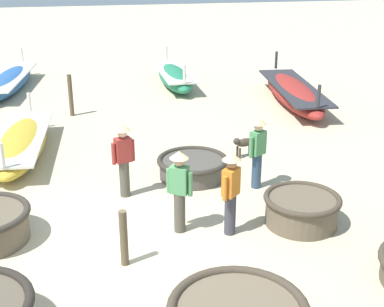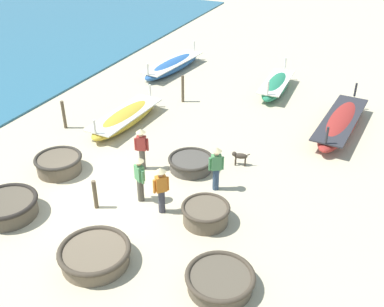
# 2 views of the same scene
# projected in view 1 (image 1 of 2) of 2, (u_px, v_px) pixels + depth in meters

# --- Properties ---
(ground_plane) EXTENTS (80.00, 80.00, 0.00)m
(ground_plane) POSITION_uv_depth(u_px,v_px,m) (120.00, 243.00, 9.99)
(ground_plane) COLOR #C6B793
(coracle_nearest) EXTENTS (1.70, 1.70, 0.50)m
(coracle_nearest) POSITION_uv_depth(u_px,v_px,m) (193.00, 167.00, 12.69)
(coracle_nearest) COLOR #4C473F
(coracle_nearest) RESTS_ON ground
(coracle_far_left) EXTENTS (1.53, 1.53, 0.62)m
(coracle_far_left) POSITION_uv_depth(u_px,v_px,m) (302.00, 209.00, 10.56)
(coracle_far_left) COLOR brown
(coracle_far_left) RESTS_ON ground
(long_boat_red_hull) EXTENTS (1.76, 5.27, 1.16)m
(long_boat_red_hull) POSITION_uv_depth(u_px,v_px,m) (9.00, 81.00, 20.12)
(long_boat_red_hull) COLOR #285693
(long_boat_red_hull) RESTS_ON ground
(long_boat_ochre_hull) EXTENTS (1.73, 5.64, 1.32)m
(long_boat_ochre_hull) POSITION_uv_depth(u_px,v_px,m) (293.00, 93.00, 18.42)
(long_boat_ochre_hull) COLOR maroon
(long_boat_ochre_hull) RESTS_ON ground
(long_boat_white_hull) EXTENTS (1.23, 4.10, 1.26)m
(long_boat_white_hull) POSITION_uv_depth(u_px,v_px,m) (175.00, 77.00, 20.62)
(long_boat_white_hull) COLOR #237551
(long_boat_white_hull) RESTS_ON ground
(long_boat_green_hull) EXTENTS (1.49, 4.62, 1.13)m
(long_boat_green_hull) POSITION_uv_depth(u_px,v_px,m) (20.00, 144.00, 13.95)
(long_boat_green_hull) COLOR gold
(long_boat_green_hull) RESTS_ON ground
(fisherman_by_coracle) EXTENTS (0.51, 0.36, 1.67)m
(fisherman_by_coracle) POSITION_uv_depth(u_px,v_px,m) (123.00, 156.00, 11.50)
(fisherman_by_coracle) COLOR #4C473D
(fisherman_by_coracle) RESTS_ON ground
(fisherman_crouching) EXTENTS (0.40, 0.40, 1.67)m
(fisherman_crouching) POSITION_uv_depth(u_px,v_px,m) (231.00, 188.00, 9.98)
(fisherman_crouching) COLOR #383842
(fisherman_crouching) RESTS_ON ground
(fisherman_with_hat) EXTENTS (0.46, 0.37, 1.67)m
(fisherman_with_hat) POSITION_uv_depth(u_px,v_px,m) (258.00, 148.00, 11.91)
(fisherman_with_hat) COLOR #2D425B
(fisherman_with_hat) RESTS_ON ground
(fisherman_standing_left) EXTENTS (0.46, 0.37, 1.67)m
(fisherman_standing_left) POSITION_uv_depth(u_px,v_px,m) (179.00, 186.00, 10.07)
(fisherman_standing_left) COLOR #4C473D
(fisherman_standing_left) RESTS_ON ground
(dog) EXTENTS (0.67, 0.32, 0.55)m
(dog) POSITION_uv_depth(u_px,v_px,m) (244.00, 143.00, 13.86)
(dog) COLOR #3D3328
(dog) RESTS_ON ground
(mooring_post_mid_beach) EXTENTS (0.14, 0.14, 1.35)m
(mooring_post_mid_beach) POSITION_uv_depth(u_px,v_px,m) (71.00, 95.00, 17.04)
(mooring_post_mid_beach) COLOR brown
(mooring_post_mid_beach) RESTS_ON ground
(mooring_post_inland) EXTENTS (0.14, 0.14, 1.04)m
(mooring_post_inland) POSITION_uv_depth(u_px,v_px,m) (124.00, 238.00, 9.15)
(mooring_post_inland) COLOR brown
(mooring_post_inland) RESTS_ON ground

